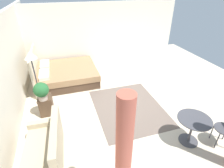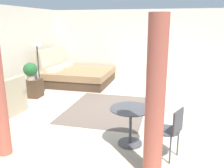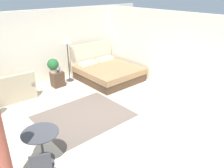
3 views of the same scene
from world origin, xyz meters
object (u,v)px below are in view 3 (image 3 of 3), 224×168
at_px(nightstand, 57,79).
at_px(vase, 60,69).
at_px(bed, 108,72).
at_px(balcony_table, 41,141).
at_px(floor_lamp, 67,44).
at_px(cafe_chair_near_window, 42,166).
at_px(couch, 10,92).
at_px(potted_plant, 53,65).

height_order(nightstand, vase, vase).
distance_m(bed, balcony_table, 4.67).
xyz_separation_m(bed, balcony_table, (-3.90, -2.56, 0.20)).
bearing_deg(floor_lamp, cafe_chair_near_window, -126.27).
bearing_deg(couch, cafe_chair_near_window, -100.86).
relative_size(couch, vase, 7.37).
xyz_separation_m(bed, floor_lamp, (-1.20, 0.84, 1.12)).
height_order(potted_plant, vase, potted_plant).
relative_size(bed, cafe_chair_near_window, 2.54).
relative_size(couch, potted_plant, 2.96).
distance_m(nightstand, cafe_chair_near_window, 4.60).
distance_m(nightstand, potted_plant, 0.56).
distance_m(bed, floor_lamp, 1.84).
bearing_deg(bed, nightstand, 160.33).
distance_m(bed, cafe_chair_near_window, 5.33).
relative_size(potted_plant, floor_lamp, 0.30).
distance_m(nightstand, floor_lamp, 1.30).
xyz_separation_m(nightstand, floor_lamp, (0.61, 0.19, 1.13)).
height_order(bed, couch, bed).
bearing_deg(potted_plant, floor_lamp, 13.40).
xyz_separation_m(nightstand, balcony_table, (-2.09, -3.21, 0.21)).
relative_size(vase, floor_lamp, 0.12).
bearing_deg(cafe_chair_near_window, balcony_table, 66.11).
bearing_deg(cafe_chair_near_window, nightstand, 58.49).
xyz_separation_m(couch, cafe_chair_near_window, (-0.75, -3.89, 0.23)).
height_order(bed, cafe_chair_near_window, bed).
xyz_separation_m(bed, nightstand, (-1.81, 0.65, -0.02)).
xyz_separation_m(bed, vase, (-1.69, 0.62, 0.36)).
xyz_separation_m(bed, potted_plant, (-1.91, 0.67, 0.54)).
relative_size(bed, nightstand, 3.98).
bearing_deg(bed, potted_plant, 160.65).
distance_m(couch, nightstand, 1.65).
distance_m(floor_lamp, cafe_chair_near_window, 5.17).
relative_size(nightstand, floor_lamp, 0.33).
xyz_separation_m(vase, floor_lamp, (0.49, 0.22, 0.76)).
relative_size(potted_plant, vase, 2.49).
bearing_deg(vase, couch, 179.83).
xyz_separation_m(nightstand, cafe_chair_near_window, (-2.40, -3.91, 0.25)).
bearing_deg(potted_plant, couch, -178.35).
height_order(couch, balcony_table, couch).
bearing_deg(couch, vase, -0.17).
distance_m(bed, couch, 3.52).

